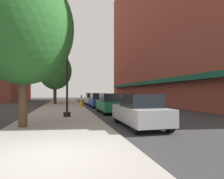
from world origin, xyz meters
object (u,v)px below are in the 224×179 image
at_px(car_green, 110,103).
at_px(car_blue, 98,100).
at_px(lamppost, 67,71).
at_px(tree_mid, 55,76).
at_px(car_white, 92,99).
at_px(car_silver, 140,111).
at_px(tree_far, 23,28).
at_px(tree_near, 55,71).
at_px(parking_meter_near, 81,99).
at_px(fire_hydrant, 81,104).

bearing_deg(car_green, car_blue, 87.87).
height_order(lamppost, tree_mid, tree_mid).
xyz_separation_m(car_blue, car_white, (0.00, 5.97, 0.00)).
relative_size(car_silver, car_green, 1.00).
bearing_deg(car_silver, tree_far, 172.25).
bearing_deg(car_blue, lamppost, -109.54).
height_order(tree_far, car_green, tree_far).
xyz_separation_m(tree_mid, tree_far, (-0.09, -24.17, 0.32)).
bearing_deg(car_green, lamppost, -146.60).
relative_size(tree_near, car_green, 1.71).
bearing_deg(parking_meter_near, car_blue, 10.83).
height_order(tree_near, car_green, tree_near).
xyz_separation_m(lamppost, tree_mid, (-1.96, 20.65, 1.30)).
height_order(lamppost, car_green, lamppost).
bearing_deg(fire_hydrant, car_white, 74.74).
xyz_separation_m(lamppost, tree_near, (-1.59, 15.49, 1.61)).
xyz_separation_m(lamppost, tree_far, (-2.05, -3.52, 1.62)).
relative_size(fire_hydrant, car_blue, 0.18).
relative_size(fire_hydrant, tree_far, 0.11).
xyz_separation_m(parking_meter_near, car_blue, (1.95, 0.37, -0.14)).
relative_size(lamppost, car_green, 1.37).
bearing_deg(car_green, car_silver, -92.13).
distance_m(tree_near, tree_mid, 5.18).
bearing_deg(tree_near, car_silver, -75.31).
relative_size(fire_hydrant, tree_near, 0.11).
distance_m(tree_mid, car_white, 8.75).
bearing_deg(tree_mid, car_white, -45.84).
height_order(car_green, car_blue, same).
bearing_deg(car_blue, car_green, -87.89).
xyz_separation_m(tree_far, car_white, (5.62, 18.48, -4.02)).
distance_m(tree_near, car_green, 14.50).
bearing_deg(tree_far, car_blue, 65.80).
bearing_deg(parking_meter_near, fire_hydrant, -96.22).
distance_m(tree_mid, car_green, 19.29).
relative_size(tree_far, car_blue, 1.73).
relative_size(parking_meter_near, tree_far, 0.18).
relative_size(tree_near, tree_far, 0.99).
xyz_separation_m(tree_near, car_white, (5.16, -0.53, -4.00)).
distance_m(parking_meter_near, tree_far, 13.25).
relative_size(fire_hydrant, car_green, 0.18).
distance_m(tree_far, car_blue, 14.28).
xyz_separation_m(lamppost, parking_meter_near, (1.62, 8.61, -2.25)).
bearing_deg(car_white, tree_mid, 133.04).
height_order(fire_hydrant, car_blue, car_blue).
height_order(tree_far, car_white, tree_far).
relative_size(fire_hydrant, parking_meter_near, 0.60).
relative_size(tree_mid, car_white, 1.56).
xyz_separation_m(tree_far, car_silver, (5.62, -0.67, -4.02)).
xyz_separation_m(tree_near, tree_mid, (-0.37, 5.16, -0.30)).
distance_m(parking_meter_near, tree_mid, 13.05).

